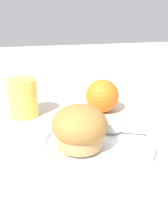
{
  "coord_description": "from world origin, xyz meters",
  "views": [
    {
      "loc": [
        -0.11,
        -0.39,
        0.23
      ],
      "look_at": [
        0.0,
        0.04,
        0.06
      ],
      "focal_mm": 40.0,
      "sensor_mm": 36.0,
      "label": 1
    }
  ],
  "objects_px": {
    "orange_fruit": "(102,96)",
    "juice_glass": "(23,98)",
    "butter_knife": "(100,128)",
    "muffin": "(80,128)"
  },
  "relations": [
    {
      "from": "muffin",
      "to": "juice_glass",
      "type": "relative_size",
      "value": 1.06
    },
    {
      "from": "muffin",
      "to": "butter_knife",
      "type": "distance_m",
      "value": 0.08
    },
    {
      "from": "butter_knife",
      "to": "orange_fruit",
      "type": "relative_size",
      "value": 2.01
    },
    {
      "from": "juice_glass",
      "to": "orange_fruit",
      "type": "bearing_deg",
      "value": -7.1
    },
    {
      "from": "muffin",
      "to": "juice_glass",
      "type": "height_order",
      "value": "muffin"
    },
    {
      "from": "butter_knife",
      "to": "orange_fruit",
      "type": "xyz_separation_m",
      "value": [
        0.05,
        0.13,
        0.02
      ]
    },
    {
      "from": "butter_knife",
      "to": "juice_glass",
      "type": "bearing_deg",
      "value": 158.75
    },
    {
      "from": "muffin",
      "to": "orange_fruit",
      "type": "relative_size",
      "value": 1.15
    },
    {
      "from": "orange_fruit",
      "to": "juice_glass",
      "type": "height_order",
      "value": "juice_glass"
    },
    {
      "from": "muffin",
      "to": "orange_fruit",
      "type": "bearing_deg",
      "value": 60.88
    }
  ]
}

